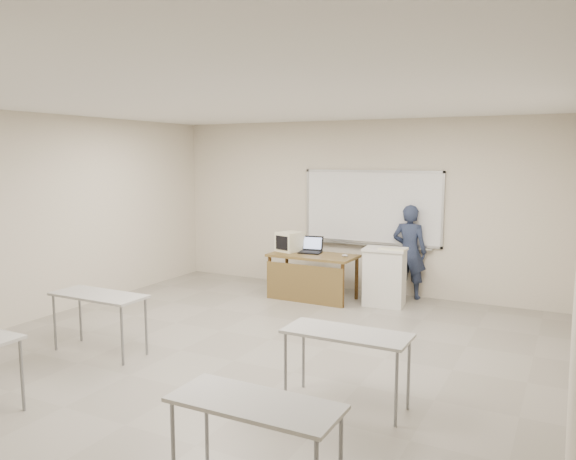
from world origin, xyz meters
The scene contains 10 objects.
floor centered at (0.00, 0.00, -0.01)m, with size 7.00×8.00×0.01m, color gray.
whiteboard centered at (0.30, 3.97, 1.48)m, with size 2.48×0.10×1.31m.
student_desks centered at (0.00, -1.35, 0.67)m, with size 4.40×2.20×0.73m.
instructor_desk centered at (-0.40, 2.96, 0.55)m, with size 1.45×0.72×0.75m.
podium centered at (0.80, 3.20, 0.47)m, with size 0.66×0.49×0.93m.
crt_monitor centered at (-0.89, 3.20, 0.91)m, with size 0.37×0.41×0.35m.
laptop centered at (-0.50, 3.22, 0.81)m, with size 0.37×0.34×0.27m.
mouse centered at (0.15, 3.12, 0.77)m, with size 0.10×0.07×0.04m, color #A8A9AF.
keyboard centered at (0.95, 3.08, 0.94)m, with size 0.41×0.14×0.02m, color beige.
presenter centered at (1.01, 3.86, 0.79)m, with size 0.58×0.38×1.58m, color black.
Camera 1 is at (3.46, -5.31, 2.38)m, focal length 35.00 mm.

